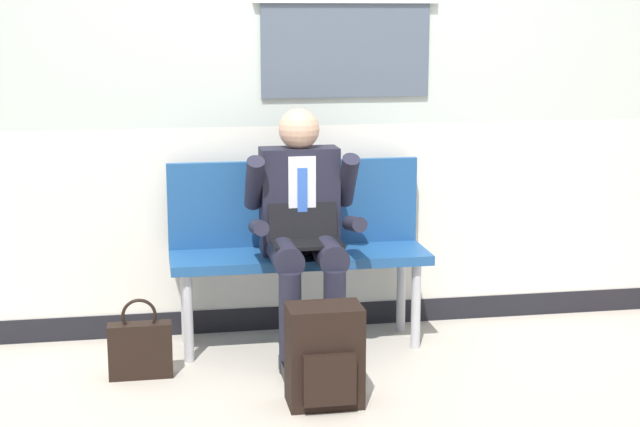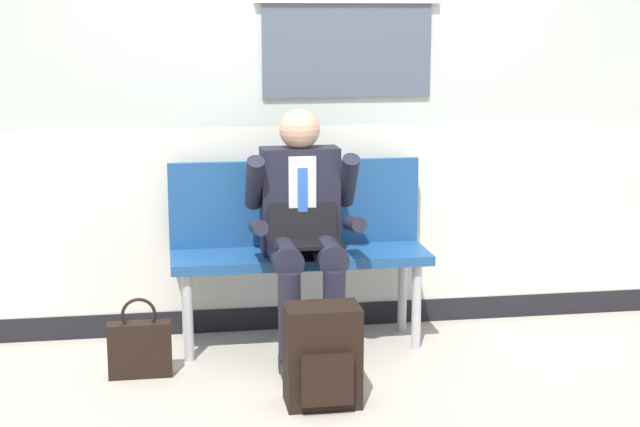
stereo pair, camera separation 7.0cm
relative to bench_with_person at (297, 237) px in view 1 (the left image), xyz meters
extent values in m
plane|color=#B2A899|center=(0.15, -0.51, -0.57)|extent=(18.00, 18.00, 0.00)
cube|color=silver|center=(0.15, 0.27, 0.06)|extent=(6.80, 0.12, 1.01)
cube|color=black|center=(0.15, 0.27, -0.51)|extent=(6.80, 0.14, 0.13)
cube|color=navy|center=(0.00, -0.08, -0.09)|extent=(1.34, 0.42, 0.05)
cube|color=navy|center=(0.00, 0.10, 0.17)|extent=(1.34, 0.04, 0.46)
cylinder|color=#B7B7BC|center=(-0.59, -0.23, -0.34)|extent=(0.05, 0.05, 0.46)
cylinder|color=#B7B7BC|center=(-0.59, 0.07, -0.34)|extent=(0.05, 0.05, 0.46)
cylinder|color=#B7B7BC|center=(0.59, -0.23, -0.34)|extent=(0.05, 0.05, 0.46)
cylinder|color=#B7B7BC|center=(0.59, 0.07, -0.34)|extent=(0.05, 0.05, 0.46)
cylinder|color=#1E1E2D|center=(-0.11, -0.29, -0.02)|extent=(0.15, 0.40, 0.15)
cylinder|color=#1E1E2D|center=(-0.11, -0.48, -0.32)|extent=(0.11, 0.11, 0.51)
cube|color=black|center=(-0.11, -0.54, -0.54)|extent=(0.10, 0.26, 0.07)
cylinder|color=#1E1E2D|center=(0.11, -0.29, -0.02)|extent=(0.15, 0.40, 0.15)
cylinder|color=#1E1E2D|center=(0.11, -0.48, -0.32)|extent=(0.11, 0.11, 0.51)
cube|color=black|center=(0.11, -0.54, -0.54)|extent=(0.10, 0.26, 0.07)
cube|color=#1E1E2D|center=(0.00, -0.08, 0.21)|extent=(0.40, 0.18, 0.55)
cube|color=silver|center=(0.00, -0.17, 0.26)|extent=(0.14, 0.01, 0.39)
cube|color=blue|center=(0.00, -0.18, 0.23)|extent=(0.05, 0.01, 0.33)
sphere|color=tan|center=(0.00, -0.08, 0.58)|extent=(0.21, 0.21, 0.21)
cylinder|color=#1E1E2D|center=(-0.24, -0.15, 0.32)|extent=(0.09, 0.25, 0.30)
cylinder|color=#1E1E2D|center=(-0.24, -0.32, 0.13)|extent=(0.08, 0.27, 0.12)
cylinder|color=#1E1E2D|center=(0.24, -0.15, 0.32)|extent=(0.09, 0.25, 0.30)
cylinder|color=#1E1E2D|center=(0.24, -0.32, 0.13)|extent=(0.08, 0.27, 0.12)
cube|color=black|center=(0.00, -0.32, 0.04)|extent=(0.35, 0.22, 0.02)
cube|color=black|center=(0.00, -0.19, 0.15)|extent=(0.35, 0.08, 0.21)
cube|color=black|center=(-0.02, -0.89, -0.34)|extent=(0.33, 0.22, 0.46)
cube|color=black|center=(-0.02, -1.02, -0.41)|extent=(0.23, 0.04, 0.23)
cube|color=black|center=(-0.83, -0.41, -0.44)|extent=(0.30, 0.10, 0.27)
torus|color=black|center=(-0.83, -0.41, -0.26)|extent=(0.17, 0.02, 0.17)
camera|label=1|loc=(-0.77, -4.97, 1.15)|focal=54.91mm
camera|label=2|loc=(-0.70, -4.99, 1.15)|focal=54.91mm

